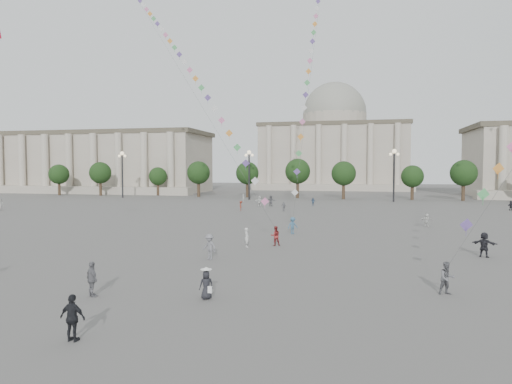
# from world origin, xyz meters

# --- Properties ---
(ground) EXTENTS (360.00, 360.00, 0.00)m
(ground) POSITION_xyz_m (0.00, 0.00, 0.00)
(ground) COLOR #5B5855
(ground) RESTS_ON ground
(hall_west) EXTENTS (84.00, 26.22, 17.20)m
(hall_west) POSITION_xyz_m (-75.00, 93.89, 8.43)
(hall_west) COLOR #A39889
(hall_west) RESTS_ON ground
(hall_central) EXTENTS (48.30, 34.30, 35.50)m
(hall_central) POSITION_xyz_m (0.00, 129.22, 14.23)
(hall_central) COLOR #A39889
(hall_central) RESTS_ON ground
(tree_row) EXTENTS (137.12, 5.12, 8.00)m
(tree_row) POSITION_xyz_m (0.00, 78.00, 5.39)
(tree_row) COLOR #362A1B
(tree_row) RESTS_ON ground
(lamp_post_far_west) EXTENTS (2.00, 0.90, 10.65)m
(lamp_post_far_west) POSITION_xyz_m (-45.00, 70.00, 7.35)
(lamp_post_far_west) COLOR #262628
(lamp_post_far_west) RESTS_ON ground
(lamp_post_mid_west) EXTENTS (2.00, 0.90, 10.65)m
(lamp_post_mid_west) POSITION_xyz_m (-15.00, 70.00, 7.35)
(lamp_post_mid_west) COLOR #262628
(lamp_post_mid_west) RESTS_ON ground
(lamp_post_mid_east) EXTENTS (2.00, 0.90, 10.65)m
(lamp_post_mid_east) POSITION_xyz_m (15.00, 70.00, 7.35)
(lamp_post_mid_east) COLOR #262628
(lamp_post_mid_east) RESTS_ON ground
(person_crowd_0) EXTENTS (0.90, 0.41, 1.51)m
(person_crowd_0) POSITION_xyz_m (0.04, 56.59, 0.75)
(person_crowd_0) COLOR #345076
(person_crowd_0) RESTS_ON ground
(person_crowd_1) EXTENTS (1.14, 1.05, 1.90)m
(person_crowd_1) POSITION_xyz_m (-48.28, 36.95, 0.95)
(person_crowd_1) COLOR #B3B2AE
(person_crowd_1) RESTS_ON ground
(person_crowd_3) EXTENTS (1.87, 1.20, 1.93)m
(person_crowd_3) POSITION_xyz_m (17.39, 11.96, 0.97)
(person_crowd_3) COLOR black
(person_crowd_3) RESTS_ON ground
(person_crowd_4) EXTENTS (1.79, 1.29, 1.87)m
(person_crowd_4) POSITION_xyz_m (-9.23, 53.75, 0.93)
(person_crowd_4) COLOR silver
(person_crowd_4) RESTS_ON ground
(person_crowd_6) EXTENTS (1.41, 1.15, 1.91)m
(person_crowd_6) POSITION_xyz_m (-2.87, 6.53, 0.95)
(person_crowd_6) COLOR slate
(person_crowd_6) RESTS_ON ground
(person_crowd_7) EXTENTS (1.50, 0.71, 1.55)m
(person_crowd_7) POSITION_xyz_m (15.77, 30.25, 0.77)
(person_crowd_7) COLOR silver
(person_crowd_7) RESTS_ON ground
(person_crowd_9) EXTENTS (1.48, 1.10, 1.55)m
(person_crowd_9) POSITION_xyz_m (32.03, 54.71, 0.77)
(person_crowd_9) COLOR black
(person_crowd_9) RESTS_ON ground
(person_crowd_10) EXTENTS (0.64, 0.66, 1.53)m
(person_crowd_10) POSITION_xyz_m (-14.90, 64.45, 0.77)
(person_crowd_10) COLOR #B3B4AF
(person_crowd_10) RESTS_ON ground
(person_crowd_12) EXTENTS (1.88, 1.02, 1.94)m
(person_crowd_12) POSITION_xyz_m (-7.25, 54.37, 0.97)
(person_crowd_12) COLOR #5F5E63
(person_crowd_12) RESTS_ON ground
(person_crowd_13) EXTENTS (0.65, 0.73, 1.69)m
(person_crowd_13) POSITION_xyz_m (-1.41, 12.29, 0.85)
(person_crowd_13) COLOR silver
(person_crowd_13) RESTS_ON ground
(person_crowd_16) EXTENTS (0.95, 0.63, 1.51)m
(person_crowd_16) POSITION_xyz_m (-3.50, 45.42, 0.75)
(person_crowd_16) COLOR slate
(person_crowd_16) RESTS_ON ground
(person_crowd_17) EXTENTS (0.90, 1.14, 1.55)m
(person_crowd_17) POSITION_xyz_m (-10.42, 45.15, 0.78)
(person_crowd_17) COLOR maroon
(person_crowd_17) RESTS_ON ground
(tourist_3) EXTENTS (1.17, 1.01, 1.89)m
(tourist_3) POSITION_xyz_m (-5.80, -4.25, 0.94)
(tourist_3) COLOR slate
(tourist_3) RESTS_ON ground
(tourist_4) EXTENTS (1.12, 0.51, 1.87)m
(tourist_4) POSITION_xyz_m (-3.00, -10.00, 0.94)
(tourist_4) COLOR black
(tourist_4) RESTS_ON ground
(kite_flyer_0) EXTENTS (1.03, 0.93, 1.73)m
(kite_flyer_0) POSITION_xyz_m (0.86, 13.61, 0.86)
(kite_flyer_0) COLOR maroon
(kite_flyer_0) RESTS_ON ground
(kite_flyer_1) EXTENTS (1.29, 1.20, 1.75)m
(kite_flyer_1) POSITION_xyz_m (1.35, 21.03, 0.88)
(kite_flyer_1) COLOR #3A6283
(kite_flyer_1) RESTS_ON ground
(kite_flyer_2) EXTENTS (1.03, 0.91, 1.77)m
(kite_flyer_2) POSITION_xyz_m (12.63, 0.31, 0.89)
(kite_flyer_2) COLOR #5B5B60
(kite_flyer_2) RESTS_ON ground
(hat_person) EXTENTS (0.87, 0.78, 1.69)m
(hat_person) POSITION_xyz_m (0.24, -3.34, 0.81)
(hat_person) COLOR black
(hat_person) RESTS_ON ground
(kite_train_west) EXTENTS (30.22, 32.70, 57.63)m
(kite_train_west) POSITION_xyz_m (-15.05, 31.14, 21.06)
(kite_train_west) COLOR #3F3F3F
(kite_train_west) RESTS_ON ground
(kite_train_mid) EXTENTS (1.33, 35.12, 56.76)m
(kite_train_mid) POSITION_xyz_m (1.66, 39.81, 25.76)
(kite_train_mid) COLOR #3F3F3F
(kite_train_mid) RESTS_ON ground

